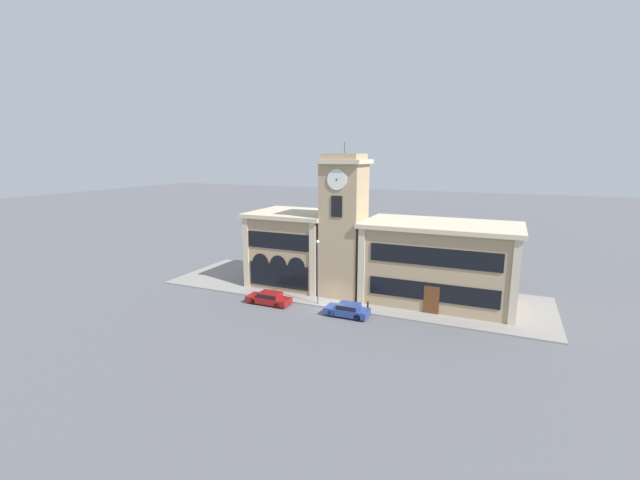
{
  "coord_description": "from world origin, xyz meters",
  "views": [
    {
      "loc": [
        16.07,
        -38.6,
        15.6
      ],
      "look_at": [
        -1.9,
        2.5,
        6.58
      ],
      "focal_mm": 24.0,
      "sensor_mm": 36.0,
      "label": 1
    }
  ],
  "objects_px": {
    "parked_car_near": "(269,298)",
    "parked_car_mid": "(348,310)",
    "street_lamp": "(318,263)",
    "bollard": "(368,306)"
  },
  "relations": [
    {
      "from": "parked_car_mid",
      "to": "street_lamp",
      "type": "relative_size",
      "value": 0.63
    },
    {
      "from": "parked_car_near",
      "to": "bollard",
      "type": "distance_m",
      "value": 10.49
    },
    {
      "from": "parked_car_mid",
      "to": "street_lamp",
      "type": "xyz_separation_m",
      "value": [
        -3.97,
        1.76,
        3.83
      ]
    },
    {
      "from": "parked_car_near",
      "to": "bollard",
      "type": "xyz_separation_m",
      "value": [
        10.34,
        1.71,
        -0.01
      ]
    },
    {
      "from": "parked_car_near",
      "to": "parked_car_mid",
      "type": "distance_m",
      "value": 8.83
    },
    {
      "from": "street_lamp",
      "to": "bollard",
      "type": "bearing_deg",
      "value": -0.48
    },
    {
      "from": "street_lamp",
      "to": "parked_car_near",
      "type": "bearing_deg",
      "value": -160.08
    },
    {
      "from": "parked_car_near",
      "to": "parked_car_mid",
      "type": "bearing_deg",
      "value": -179.88
    },
    {
      "from": "parked_car_near",
      "to": "parked_car_mid",
      "type": "xyz_separation_m",
      "value": [
        8.83,
        0.0,
        0.02
      ]
    },
    {
      "from": "parked_car_near",
      "to": "parked_car_mid",
      "type": "relative_size",
      "value": 1.11
    }
  ]
}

